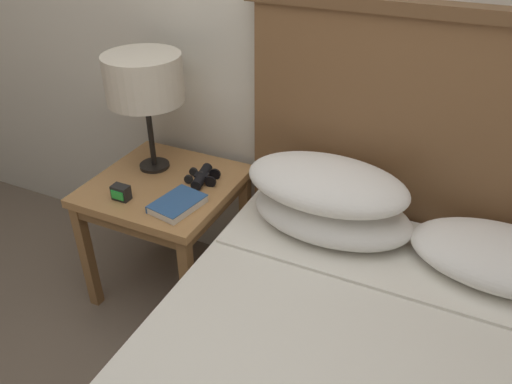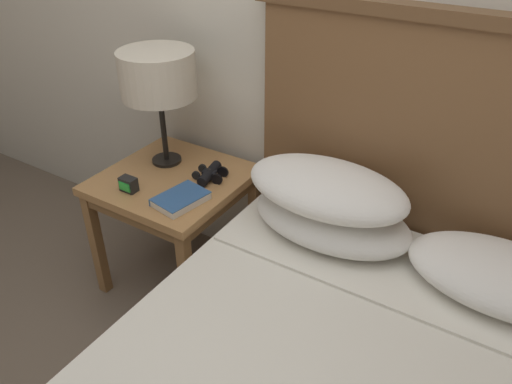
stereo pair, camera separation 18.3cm
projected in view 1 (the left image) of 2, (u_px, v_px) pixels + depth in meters
The scene contains 5 objects.
nightstand at pixel (165, 197), 2.13m from camera, with size 0.58×0.58×0.57m.
table_lamp at pixel (144, 80), 1.99m from camera, with size 0.32×0.32×0.50m.
book_on_nightstand at pixel (177, 204), 1.92m from camera, with size 0.18×0.22×0.03m.
binoculars_pair at pixel (202, 177), 2.08m from camera, with size 0.15×0.16×0.05m.
alarm_clock at pixel (121, 193), 1.96m from camera, with size 0.07×0.05×0.06m.
Camera 1 is at (0.54, -0.74, 1.65)m, focal length 35.00 mm.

